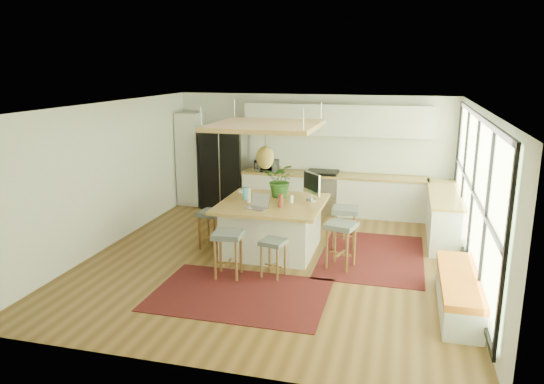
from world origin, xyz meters
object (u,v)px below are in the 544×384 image
(laptop, at_px, (257,202))
(microwave, at_px, (267,164))
(island_plant, at_px, (281,184))
(fridge, at_px, (221,168))
(stool_right_back, at_px, (344,230))
(stool_near_right, at_px, (273,256))
(stool_left_side, at_px, (211,230))
(monitor, at_px, (312,187))
(island, at_px, (272,227))
(stool_near_left, at_px, (228,256))
(stool_right_front, at_px, (341,248))

(laptop, distance_m, microwave, 3.28)
(laptop, relative_size, island_plant, 0.58)
(fridge, bearing_deg, laptop, -74.96)
(stool_right_back, distance_m, laptop, 1.84)
(stool_near_right, bearing_deg, stool_right_back, 59.87)
(stool_near_right, distance_m, stool_left_side, 1.79)
(fridge, relative_size, laptop, 5.01)
(fridge, bearing_deg, island_plant, -63.15)
(stool_left_side, distance_m, monitor, 2.04)
(island, relative_size, stool_near_left, 2.43)
(laptop, distance_m, island_plant, 0.95)
(microwave, height_order, island_plant, island_plant)
(stool_near_right, xyz_separation_m, stool_right_front, (1.00, 0.68, 0.00))
(fridge, distance_m, stool_near_right, 4.61)
(stool_right_back, bearing_deg, stool_near_left, -132.46)
(fridge, relative_size, stool_near_right, 3.03)
(island, height_order, stool_right_back, island)
(microwave, xyz_separation_m, island_plant, (0.90, -2.28, 0.09))
(monitor, relative_size, island_plant, 0.88)
(stool_near_left, distance_m, island_plant, 2.02)
(stool_right_front, bearing_deg, island_plant, 143.65)
(stool_near_right, height_order, monitor, monitor)
(island, distance_m, monitor, 1.03)
(island_plant, bearing_deg, stool_right_front, -36.35)
(stool_right_front, bearing_deg, stool_near_right, -145.77)
(island, height_order, stool_near_right, island)
(fridge, distance_m, island, 3.44)
(stool_near_left, height_order, stool_right_back, stool_right_back)
(fridge, xyz_separation_m, laptop, (1.85, -3.24, 0.12))
(stool_near_left, height_order, island_plant, island_plant)
(fridge, bearing_deg, stool_right_front, -59.07)
(laptop, bearing_deg, stool_near_left, -88.14)
(microwave, bearing_deg, stool_near_right, -65.66)
(stool_right_front, relative_size, island_plant, 1.20)
(stool_near_right, height_order, island_plant, island_plant)
(island, relative_size, microwave, 3.67)
(stool_right_front, bearing_deg, stool_right_back, 93.12)
(stool_left_side, relative_size, monitor, 1.25)
(stool_right_back, distance_m, microwave, 3.19)
(stool_right_back, bearing_deg, laptop, -146.67)
(island, bearing_deg, monitor, 25.34)
(stool_right_front, bearing_deg, laptop, 179.40)
(stool_right_back, xyz_separation_m, monitor, (-0.61, -0.14, 0.83))
(fridge, relative_size, monitor, 3.32)
(island_plant, bearing_deg, stool_near_right, -80.54)
(stool_right_back, relative_size, monitor, 1.38)
(stool_left_side, xyz_separation_m, monitor, (1.80, 0.46, 0.83))
(stool_right_front, distance_m, island_plant, 1.78)
(stool_left_side, xyz_separation_m, island_plant, (1.20, 0.58, 0.83))
(monitor, bearing_deg, stool_right_back, 62.73)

